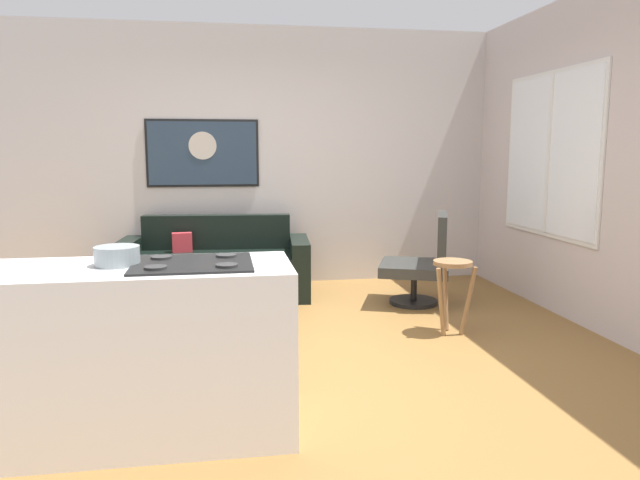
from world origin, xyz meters
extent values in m
cube|color=olive|center=(0.00, 0.00, -0.02)|extent=(6.40, 6.40, 0.04)
cube|color=beige|center=(0.00, 2.42, 1.40)|extent=(6.40, 0.05, 2.80)
cube|color=beige|center=(2.62, 0.30, 1.40)|extent=(0.05, 6.40, 2.80)
cube|color=black|center=(-0.48, 1.84, 0.22)|extent=(1.61, 0.97, 0.44)
cube|color=black|center=(-0.45, 2.18, 0.62)|extent=(1.56, 0.29, 0.36)
cube|color=black|center=(-1.34, 1.91, 0.29)|extent=(0.25, 0.85, 0.58)
cube|color=black|center=(0.38, 1.77, 0.29)|extent=(0.25, 0.85, 0.58)
cube|color=#AD2D34|center=(-0.81, 2.02, 0.54)|extent=(0.21, 0.12, 0.20)
cube|color=silver|center=(-0.53, 0.65, 0.40)|extent=(0.90, 0.54, 0.02)
cylinder|color=#232326|center=(-0.94, 0.42, 0.19)|extent=(0.03, 0.03, 0.39)
cylinder|color=#232326|center=(-0.12, 0.42, 0.19)|extent=(0.03, 0.03, 0.39)
cylinder|color=#232326|center=(-0.94, 0.88, 0.19)|extent=(0.03, 0.03, 0.39)
cylinder|color=#232326|center=(-0.12, 0.88, 0.19)|extent=(0.03, 0.03, 0.39)
cylinder|color=black|center=(1.43, 1.23, 0.02)|extent=(0.47, 0.47, 0.04)
cylinder|color=black|center=(1.43, 1.23, 0.20)|extent=(0.06, 0.06, 0.32)
cube|color=#30322F|center=(1.43, 1.23, 0.35)|extent=(0.83, 0.85, 0.10)
cube|color=#30322F|center=(1.66, 1.14, 0.65)|extent=(0.31, 0.65, 0.48)
cylinder|color=olive|center=(1.42, 0.26, 0.59)|extent=(0.31, 0.31, 0.03)
cylinder|color=olive|center=(1.42, 0.39, 0.28)|extent=(0.04, 0.13, 0.57)
cylinder|color=olive|center=(1.31, 0.19, 0.28)|extent=(0.13, 0.09, 0.57)
cylinder|color=olive|center=(1.54, 0.19, 0.28)|extent=(0.13, 0.09, 0.57)
cube|color=white|center=(-0.83, -1.13, 0.45)|extent=(1.56, 0.67, 0.90)
cube|color=black|center=(-0.54, -1.13, 0.91)|extent=(0.60, 0.52, 0.01)
cylinder|color=#2D2D2D|center=(-0.71, -1.27, 0.92)|extent=(0.11, 0.11, 0.01)
cylinder|color=#2D2D2D|center=(-0.37, -1.27, 0.92)|extent=(0.11, 0.11, 0.01)
cylinder|color=#2D2D2D|center=(-0.71, -0.99, 0.92)|extent=(0.11, 0.11, 0.01)
cylinder|color=#2D2D2D|center=(-0.37, -0.99, 0.92)|extent=(0.11, 0.11, 0.01)
cylinder|color=gray|center=(-0.92, -1.09, 0.91)|extent=(0.12, 0.12, 0.01)
cylinder|color=gray|center=(-0.92, -1.09, 0.95)|extent=(0.23, 0.23, 0.10)
cube|color=black|center=(-0.58, 2.39, 1.45)|extent=(1.19, 0.01, 0.72)
cube|color=#2A3B4D|center=(-0.58, 2.38, 1.45)|extent=(1.14, 0.02, 0.67)
cylinder|color=beige|center=(-0.58, 2.37, 1.53)|extent=(0.30, 0.01, 0.30)
cube|color=silver|center=(2.59, 0.90, 1.44)|extent=(0.02, 1.58, 1.51)
cube|color=white|center=(2.58, 0.90, 1.44)|extent=(0.01, 1.50, 1.43)
cube|color=silver|center=(2.58, 0.90, 1.44)|extent=(0.01, 0.04, 1.43)
camera|label=1|loc=(-0.39, -4.19, 1.48)|focal=33.40mm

